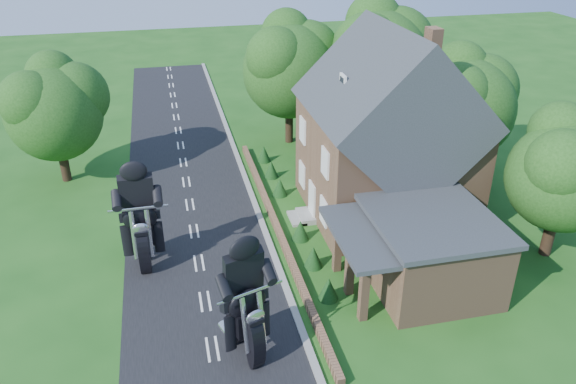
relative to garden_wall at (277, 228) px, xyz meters
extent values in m
plane|color=#1B4C15|center=(-4.30, -5.00, -0.20)|extent=(120.00, 120.00, 0.00)
cube|color=black|center=(-4.30, -5.00, -0.19)|extent=(7.00, 80.00, 0.02)
cube|color=gray|center=(-0.65, -5.00, -0.14)|extent=(0.30, 80.00, 0.12)
cube|color=brown|center=(0.00, 0.00, 0.00)|extent=(0.30, 22.00, 0.40)
cube|color=brown|center=(6.20, 1.00, 2.80)|extent=(8.00, 8.00, 6.00)
cube|color=#2C3034|center=(6.20, 1.00, 5.80)|extent=(8.48, 8.64, 8.48)
cube|color=brown|center=(8.20, 1.00, 9.00)|extent=(0.60, 0.90, 1.60)
cube|color=white|center=(3.60, 1.00, 7.30)|extent=(0.12, 0.80, 0.90)
cube|color=black|center=(3.54, 1.00, 7.30)|extent=(0.04, 0.55, 0.65)
cube|color=white|center=(2.14, 1.00, 0.85)|extent=(0.10, 1.10, 2.10)
cube|color=gray|center=(1.80, 1.00, -0.05)|extent=(0.80, 1.60, 0.30)
cube|color=gray|center=(1.30, 1.00, -0.12)|extent=(0.80, 1.60, 0.15)
cube|color=white|center=(2.14, -1.20, 1.40)|extent=(0.10, 1.10, 1.40)
cube|color=black|center=(2.12, -1.20, 1.40)|extent=(0.04, 0.92, 1.22)
cube|color=white|center=(2.14, 3.20, 1.40)|extent=(0.10, 1.10, 1.40)
cube|color=black|center=(2.12, 3.20, 1.40)|extent=(0.04, 0.92, 1.22)
cube|color=white|center=(2.14, -1.20, 4.10)|extent=(0.10, 1.10, 1.40)
cube|color=black|center=(2.12, -1.20, 4.10)|extent=(0.04, 0.92, 1.22)
cube|color=white|center=(2.14, 3.20, 4.10)|extent=(0.10, 1.10, 1.40)
cube|color=black|center=(2.12, 3.20, 4.10)|extent=(0.04, 0.92, 1.22)
cube|color=brown|center=(5.70, -5.80, 1.40)|extent=(5.00, 5.60, 3.20)
cube|color=#2C3034|center=(5.70, -5.80, 3.12)|extent=(5.30, 5.94, 0.24)
cube|color=#2C3034|center=(2.60, -5.80, 2.75)|extent=(2.60, 5.32, 0.22)
cube|color=brown|center=(2.00, -7.60, 1.20)|extent=(0.35, 0.35, 2.80)
cube|color=brown|center=(2.00, -5.80, 1.20)|extent=(0.35, 0.35, 2.80)
cube|color=brown|center=(2.00, -4.00, 1.20)|extent=(0.35, 0.35, 2.80)
cylinder|color=black|center=(12.70, -5.00, 1.20)|extent=(0.56, 0.56, 2.80)
sphere|color=#1B4413|center=(12.70, -5.00, 4.03)|extent=(5.20, 5.20, 5.20)
sphere|color=#1B4413|center=(11.79, -5.78, 5.07)|extent=(3.22, 3.22, 3.22)
sphere|color=#1B4413|center=(12.80, -3.96, 5.85)|extent=(2.86, 2.86, 2.86)
cylinder|color=black|center=(12.20, 3.50, 1.30)|extent=(0.56, 0.56, 3.00)
sphere|color=#1B4413|center=(12.20, 3.50, 4.45)|extent=(6.00, 6.00, 6.00)
sphere|color=#1B4413|center=(13.55, 4.10, 5.35)|extent=(4.32, 4.32, 4.32)
sphere|color=#1B4413|center=(11.15, 2.60, 5.65)|extent=(3.72, 3.72, 3.72)
sphere|color=#1B4413|center=(12.30, 4.70, 6.55)|extent=(3.30, 3.30, 3.30)
cylinder|color=black|center=(9.70, 11.00, 1.60)|extent=(0.56, 0.56, 3.60)
sphere|color=#1B4413|center=(9.70, 11.00, 5.38)|extent=(7.20, 7.20, 7.20)
sphere|color=#1B4413|center=(11.32, 11.72, 6.46)|extent=(5.18, 5.18, 5.18)
sphere|color=#1B4413|center=(8.44, 9.92, 6.82)|extent=(4.46, 4.46, 4.46)
sphere|color=#1B4413|center=(9.80, 12.44, 7.90)|extent=(3.96, 3.96, 3.96)
cylinder|color=black|center=(3.70, 12.00, 1.50)|extent=(0.56, 0.56, 3.40)
sphere|color=#1B4413|center=(3.70, 12.00, 4.96)|extent=(6.40, 6.40, 6.40)
sphere|color=#1B4413|center=(5.14, 12.64, 5.92)|extent=(4.61, 4.61, 4.61)
sphere|color=#1B4413|center=(2.58, 11.04, 6.24)|extent=(3.97, 3.97, 3.97)
sphere|color=#1B4413|center=(3.80, 13.28, 7.20)|extent=(3.52, 3.52, 3.52)
cylinder|color=black|center=(-11.30, 9.00, 1.20)|extent=(0.56, 0.56, 2.80)
sphere|color=#1B4413|center=(-11.30, 9.00, 4.14)|extent=(5.60, 5.60, 5.60)
sphere|color=#1B4413|center=(-10.04, 9.56, 4.98)|extent=(4.03, 4.03, 4.03)
sphere|color=#1B4413|center=(-12.28, 8.16, 5.26)|extent=(3.47, 3.47, 3.47)
sphere|color=#1B4413|center=(-11.20, 10.12, 6.10)|extent=(3.08, 3.08, 3.08)
cone|color=black|center=(1.00, -6.00, 0.35)|extent=(0.90, 0.90, 1.10)
cone|color=black|center=(1.00, -3.50, 0.35)|extent=(0.90, 0.90, 1.10)
cone|color=black|center=(1.00, -1.00, 0.35)|extent=(0.90, 0.90, 1.10)
cone|color=black|center=(1.00, 4.00, 0.35)|extent=(0.90, 0.90, 1.10)
cone|color=black|center=(1.00, 6.50, 0.35)|extent=(0.90, 0.90, 1.10)
cone|color=black|center=(1.00, 9.00, 0.35)|extent=(0.90, 0.90, 1.10)
camera|label=1|loc=(-5.15, -24.80, 15.36)|focal=35.00mm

